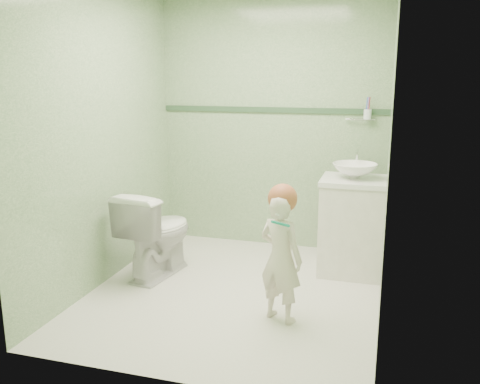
% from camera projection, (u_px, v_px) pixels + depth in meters
% --- Properties ---
extents(ground, '(2.50, 2.50, 0.00)m').
position_uv_depth(ground, '(235.00, 292.00, 4.02)').
color(ground, white).
rests_on(ground, ground).
extents(room_shell, '(2.50, 2.54, 2.40)m').
position_uv_depth(room_shell, '(234.00, 141.00, 3.75)').
color(room_shell, '#80A978').
rests_on(room_shell, ground).
extents(trim_stripe, '(2.20, 0.02, 0.05)m').
position_uv_depth(trim_stripe, '(272.00, 110.00, 4.88)').
color(trim_stripe, '#325235').
rests_on(trim_stripe, room_shell).
extents(vanity, '(0.52, 0.50, 0.80)m').
position_uv_depth(vanity, '(352.00, 227.00, 4.36)').
color(vanity, silver).
rests_on(vanity, ground).
extents(counter, '(0.54, 0.52, 0.04)m').
position_uv_depth(counter, '(354.00, 181.00, 4.27)').
color(counter, white).
rests_on(counter, vanity).
extents(basin, '(0.37, 0.37, 0.13)m').
position_uv_depth(basin, '(355.00, 171.00, 4.25)').
color(basin, white).
rests_on(basin, counter).
extents(faucet, '(0.03, 0.13, 0.18)m').
position_uv_depth(faucet, '(357.00, 158.00, 4.40)').
color(faucet, silver).
rests_on(faucet, counter).
extents(cup_holder, '(0.26, 0.07, 0.21)m').
position_uv_depth(cup_holder, '(367.00, 114.00, 4.59)').
color(cup_holder, silver).
rests_on(cup_holder, room_shell).
extents(toilet, '(0.53, 0.79, 0.75)m').
position_uv_depth(toilet, '(157.00, 233.00, 4.31)').
color(toilet, white).
rests_on(toilet, ground).
extents(toddler, '(0.39, 0.33, 0.90)m').
position_uv_depth(toddler, '(281.00, 258.00, 3.48)').
color(toddler, silver).
rests_on(toddler, ground).
extents(hair_cap, '(0.20, 0.20, 0.20)m').
position_uv_depth(hair_cap, '(283.00, 198.00, 3.41)').
color(hair_cap, '#AB5A36').
rests_on(hair_cap, toddler).
extents(teal_toothbrush, '(0.11, 0.14, 0.08)m').
position_uv_depth(teal_toothbrush, '(280.00, 223.00, 3.27)').
color(teal_toothbrush, '#14947C').
rests_on(teal_toothbrush, toddler).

